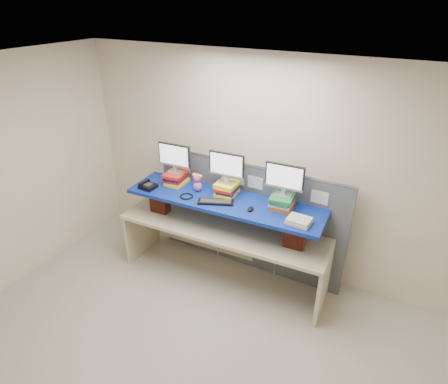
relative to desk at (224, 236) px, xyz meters
The scene contains 18 objects.
room 1.60m from the desk, 84.10° to the right, with size 5.00×4.00×2.80m.
cubicle_partition 0.42m from the desk, 68.99° to the left, with size 2.60×0.06×1.53m.
desk is the anchor object (origin of this frame).
brick_pier_left 0.96m from the desk, behind, with size 0.24×0.13×0.32m, color maroon.
brick_pier_right 0.96m from the desk, ahead, with size 0.24×0.13×0.32m, color maroon.
blue_board 0.51m from the desk, ahead, with size 2.42×0.60×0.04m, color navy.
book_stack_left 0.97m from the desk, behind, with size 0.27×0.33×0.16m.
book_stack_center 0.62m from the desk, 101.64° to the left, with size 0.25×0.31×0.17m.
book_stack_right 0.92m from the desk, 12.51° to the left, with size 0.28×0.32×0.15m.
monitor_left 1.18m from the desk, behind, with size 0.44×0.13×0.38m.
monitor_center 0.92m from the desk, 103.29° to the left, with size 0.44×0.13×0.38m.
monitor_right 1.14m from the desk, 12.63° to the left, with size 0.44×0.13×0.38m.
keyboard 0.56m from the desk, 111.75° to the right, with size 0.44×0.29×0.03m.
mouse 0.67m from the desk, 11.47° to the right, with size 0.06×0.11×0.03m, color black.
desk_phone 1.16m from the desk, 168.90° to the right, with size 0.19×0.18×0.08m.
headset 0.71m from the desk, 159.61° to the right, with size 0.16×0.16×0.02m, color black.
plush_toy 0.76m from the desk, behind, with size 0.14×0.10×0.23m.
binder_stack 1.11m from the desk, ahead, with size 0.26×0.21×0.06m.
Camera 1 is at (1.71, -2.03, 3.34)m, focal length 30.00 mm.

